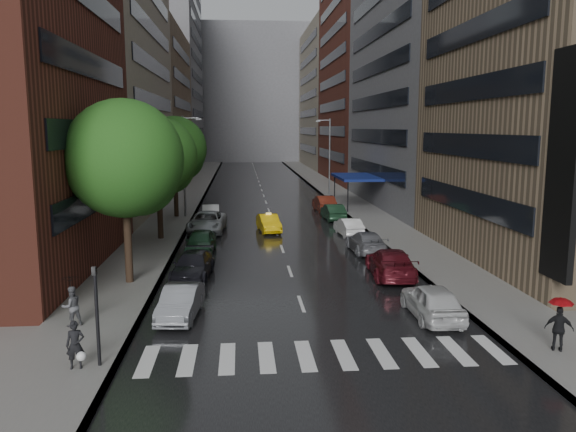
# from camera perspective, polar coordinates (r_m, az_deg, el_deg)

# --- Properties ---
(ground) EXTENTS (220.00, 220.00, 0.00)m
(ground) POSITION_cam_1_polar(r_m,az_deg,el_deg) (22.73, 2.46, -12.00)
(ground) COLOR gray
(ground) RESTS_ON ground
(road) EXTENTS (14.00, 140.00, 0.01)m
(road) POSITION_cam_1_polar(r_m,az_deg,el_deg) (71.56, -2.62, 2.47)
(road) COLOR black
(road) RESTS_ON ground
(sidewalk_left) EXTENTS (4.00, 140.00, 0.15)m
(sidewalk_left) POSITION_cam_1_polar(r_m,az_deg,el_deg) (71.78, -9.82, 2.42)
(sidewalk_left) COLOR gray
(sidewalk_left) RESTS_ON ground
(sidewalk_right) EXTENTS (4.00, 140.00, 0.15)m
(sidewalk_right) POSITION_cam_1_polar(r_m,az_deg,el_deg) (72.46, 4.52, 2.58)
(sidewalk_right) COLOR gray
(sidewalk_right) RESTS_ON ground
(crosswalk) EXTENTS (13.15, 2.80, 0.01)m
(crosswalk) POSITION_cam_1_polar(r_m,az_deg,el_deg) (20.92, 3.73, -13.90)
(crosswalk) COLOR silver
(crosswalk) RESTS_ON ground
(buildings_left) EXTENTS (8.00, 108.00, 38.00)m
(buildings_left) POSITION_cam_1_polar(r_m,az_deg,el_deg) (81.15, -13.95, 14.30)
(buildings_left) COLOR maroon
(buildings_left) RESTS_ON ground
(buildings_right) EXTENTS (8.05, 109.10, 36.00)m
(buildings_right) POSITION_cam_1_polar(r_m,az_deg,el_deg) (80.04, 8.22, 13.85)
(buildings_right) COLOR #937A5B
(buildings_right) RESTS_ON ground
(building_far) EXTENTS (40.00, 14.00, 32.00)m
(building_far) POSITION_cam_1_polar(r_m,az_deg,el_deg) (139.29, -3.79, 12.22)
(building_far) COLOR slate
(building_far) RESTS_ON ground
(tree_near) EXTENTS (6.02, 6.02, 9.60)m
(tree_near) POSITION_cam_1_polar(r_m,az_deg,el_deg) (29.68, -16.30, 5.61)
(tree_near) COLOR #382619
(tree_near) RESTS_ON ground
(tree_mid) EXTENTS (5.60, 5.60, 8.92)m
(tree_mid) POSITION_cam_1_polar(r_m,az_deg,el_deg) (41.25, -13.07, 5.94)
(tree_mid) COLOR #382619
(tree_mid) RESTS_ON ground
(tree_far) EXTENTS (5.74, 5.74, 9.16)m
(tree_far) POSITION_cam_1_polar(r_m,az_deg,el_deg) (51.42, -11.46, 6.74)
(tree_far) COLOR #382619
(tree_far) RESTS_ON ground
(taxi) EXTENTS (1.94, 4.27, 1.36)m
(taxi) POSITION_cam_1_polar(r_m,az_deg,el_deg) (44.19, -1.98, -0.73)
(taxi) COLOR yellow
(taxi) RESTS_ON ground
(parked_cars_left) EXTENTS (3.09, 29.80, 1.61)m
(parked_cars_left) POSITION_cam_1_polar(r_m,az_deg,el_deg) (38.69, -8.70, -2.12)
(parked_cars_left) COLOR gray
(parked_cars_left) RESTS_ON ground
(parked_cars_right) EXTENTS (2.64, 36.13, 1.57)m
(parked_cars_right) POSITION_cam_1_polar(r_m,az_deg,el_deg) (38.66, 7.41, -2.10)
(parked_cars_right) COLOR silver
(parked_cars_right) RESTS_ON ground
(ped_bag_walker) EXTENTS (0.68, 0.50, 1.64)m
(ped_bag_walker) POSITION_cam_1_polar(r_m,az_deg,el_deg) (20.46, -20.76, -12.23)
(ped_bag_walker) COLOR black
(ped_bag_walker) RESTS_ON sidewalk_left
(ped_black_umbrella) EXTENTS (1.02, 0.98, 2.09)m
(ped_black_umbrella) POSITION_cam_1_polar(r_m,az_deg,el_deg) (24.50, -21.18, -7.64)
(ped_black_umbrella) COLOR #525357
(ped_black_umbrella) RESTS_ON sidewalk_left
(ped_red_umbrella) EXTENTS (1.04, 0.82, 2.01)m
(ped_red_umbrella) POSITION_cam_1_polar(r_m,az_deg,el_deg) (22.67, 25.89, -9.43)
(ped_red_umbrella) COLOR black
(ped_red_umbrella) RESTS_ON sidewalk_right
(traffic_light) EXTENTS (0.18, 0.15, 3.45)m
(traffic_light) POSITION_cam_1_polar(r_m,az_deg,el_deg) (20.03, -18.87, -8.68)
(traffic_light) COLOR black
(traffic_light) RESTS_ON sidewalk_left
(street_lamp_left) EXTENTS (1.74, 0.22, 9.00)m
(street_lamp_left) POSITION_cam_1_polar(r_m,az_deg,el_deg) (51.39, -10.44, 5.23)
(street_lamp_left) COLOR gray
(street_lamp_left) RESTS_ON sidewalk_left
(street_lamp_right) EXTENTS (1.74, 0.22, 9.00)m
(street_lamp_right) POSITION_cam_1_polar(r_m,az_deg,el_deg) (66.95, 4.18, 6.20)
(street_lamp_right) COLOR gray
(street_lamp_right) RESTS_ON sidewalk_right
(awning) EXTENTS (4.00, 8.00, 3.12)m
(awning) POSITION_cam_1_polar(r_m,az_deg,el_deg) (57.48, 6.96, 3.94)
(awning) COLOR navy
(awning) RESTS_ON sidewalk_right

